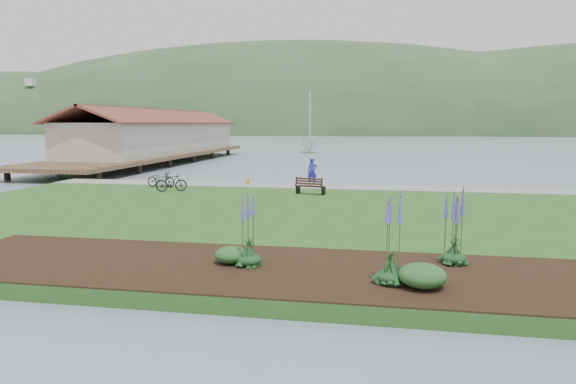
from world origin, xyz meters
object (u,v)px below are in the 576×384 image
(sailboat, at_px, (310,153))
(park_bench, at_px, (310,186))
(bicycle_a, at_px, (161,179))
(person, at_px, (312,169))

(sailboat, bearing_deg, park_bench, -93.74)
(bicycle_a, bearing_deg, sailboat, 4.89)
(park_bench, relative_size, sailboat, 0.06)
(park_bench, distance_m, person, 3.86)
(person, xyz_separation_m, bicycle_a, (-8.27, -2.38, -0.46))
(park_bench, distance_m, bicycle_a, 8.79)
(bicycle_a, bearing_deg, park_bench, -91.00)
(bicycle_a, bearing_deg, person, -65.61)
(park_bench, relative_size, person, 0.83)
(bicycle_a, xyz_separation_m, sailboat, (2.54, 42.15, -0.86))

